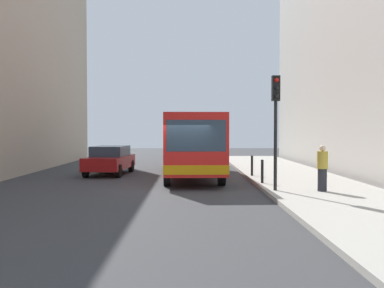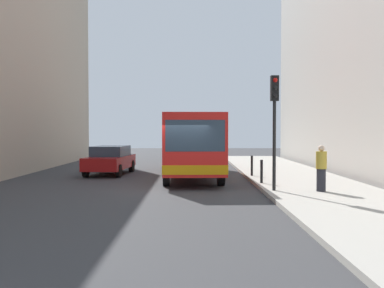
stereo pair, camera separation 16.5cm
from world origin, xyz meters
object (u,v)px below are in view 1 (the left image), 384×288
car_beside_bus (110,159)px  pedestrian_near_signal (322,168)px  bollard_mid (252,166)px  bollard_near (262,171)px  bus (191,142)px  traffic_light (276,111)px

car_beside_bus → pedestrian_near_signal: bearing=143.6°
bollard_mid → pedestrian_near_signal: pedestrian_near_signal is taller
pedestrian_near_signal → car_beside_bus: bearing=-91.9°
bollard_near → pedestrian_near_signal: (1.72, -2.49, 0.33)m
bus → pedestrian_near_signal: bus is taller
bus → traffic_light: traffic_light is taller
bus → traffic_light: (3.00, -6.52, 1.28)m
traffic_light → pedestrian_near_signal: traffic_light is taller
bollard_mid → bollard_near: bearing=-90.0°
bollard_near → pedestrian_near_signal: pedestrian_near_signal is taller
car_beside_bus → traffic_light: size_ratio=1.10×
car_beside_bus → pedestrian_near_signal: size_ratio=2.78×
traffic_light → bollard_mid: (-0.10, 5.25, -2.38)m
traffic_light → pedestrian_near_signal: bearing=-8.0°
traffic_light → bollard_mid: bearing=91.1°
car_beside_bus → bollard_mid: size_ratio=4.76×
car_beside_bus → bus: bearing=172.4°
bus → traffic_light: bearing=112.9°
bus → bollard_near: bearing=122.5°
bus → pedestrian_near_signal: bearing=122.6°
bollard_mid → pedestrian_near_signal: size_ratio=0.58×
car_beside_bus → traffic_light: bearing=138.7°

